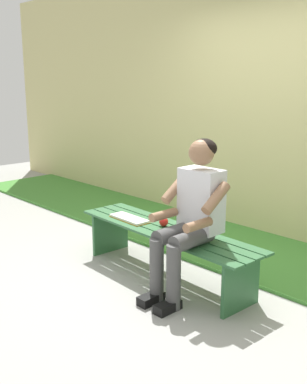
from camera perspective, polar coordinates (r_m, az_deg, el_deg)
name	(u,v)px	position (r m, az deg, el deg)	size (l,w,h in m)	color
ground_plane	(2,274)	(4.44, -18.17, -9.55)	(10.00, 7.00, 0.04)	#9E9E99
grass_strip	(255,239)	(5.12, 12.44, -5.62)	(9.00, 1.98, 0.03)	#478C38
brick_wall	(243,97)	(5.42, 10.98, 11.45)	(9.50, 0.24, 2.98)	#D1C684
bench_near	(166,240)	(4.00, 1.56, -5.88)	(1.89, 0.54, 0.44)	#2D6038
person_seated	(191,212)	(3.59, 4.63, -2.53)	(0.50, 0.69, 1.24)	silver
apple	(164,222)	(4.03, 1.26, -3.68)	(0.08, 0.08, 0.08)	red
book_open	(129,219)	(4.22, -3.00, -3.31)	(0.42, 0.18, 0.02)	white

